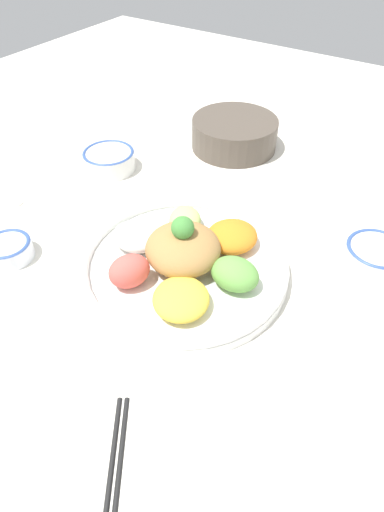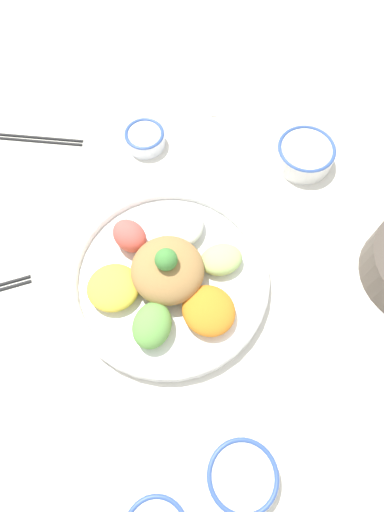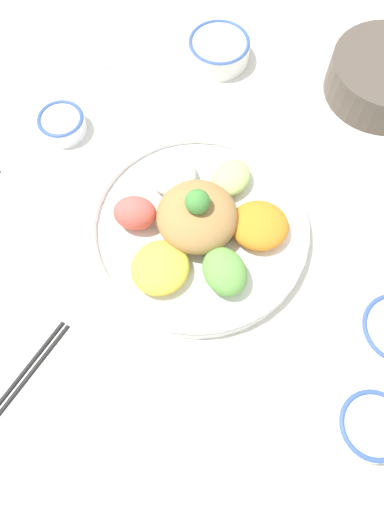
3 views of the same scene
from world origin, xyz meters
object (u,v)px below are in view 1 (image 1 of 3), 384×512
at_px(rice_bowl_blue, 109,159).
at_px(rice_bowl_plain, 9,249).
at_px(salad_platter, 184,260).
at_px(serving_spoon_main, 20,203).
at_px(chopsticks_pair_near, 114,479).
at_px(sauce_bowl_red, 375,255).
at_px(side_serving_bowl, 234,132).

bearing_deg(rice_bowl_blue, rice_bowl_plain, 98.57).
xyz_separation_m(salad_platter, serving_spoon_main, (0.41, 0.02, -0.03)).
relative_size(chopsticks_pair_near, serving_spoon_main, 1.39).
height_order(salad_platter, sauce_bowl_red, salad_platter).
xyz_separation_m(rice_bowl_blue, side_serving_bowl, (-0.19, -0.25, 0.02)).
bearing_deg(sauce_bowl_red, side_serving_bowl, -29.14).
bearing_deg(serving_spoon_main, rice_bowl_plain, 124.29).
relative_size(rice_bowl_blue, serving_spoon_main, 0.90).
height_order(rice_bowl_blue, side_serving_bowl, side_serving_bowl).
bearing_deg(rice_bowl_blue, side_serving_bowl, -127.55).
distance_m(salad_platter, side_serving_bowl, 0.47).
relative_size(salad_platter, serving_spoon_main, 2.80).
relative_size(sauce_bowl_red, serving_spoon_main, 0.82).
height_order(rice_bowl_blue, rice_bowl_plain, rice_bowl_blue).
bearing_deg(serving_spoon_main, chopsticks_pair_near, 139.47).
height_order(sauce_bowl_red, side_serving_bowl, side_serving_bowl).
relative_size(rice_bowl_blue, side_serving_bowl, 0.56).
height_order(salad_platter, chopsticks_pair_near, salad_platter).
bearing_deg(chopsticks_pair_near, side_serving_bowl, 165.45).
bearing_deg(salad_platter, rice_bowl_plain, 26.55).
distance_m(rice_bowl_blue, chopsticks_pair_near, 0.70).
xyz_separation_m(salad_platter, chopsticks_pair_near, (-0.13, 0.34, -0.02)).
xyz_separation_m(side_serving_bowl, chopsticks_pair_near, (-0.27, 0.78, -0.04)).
xyz_separation_m(rice_bowl_blue, serving_spoon_main, (0.07, 0.21, -0.02)).
relative_size(side_serving_bowl, chopsticks_pair_near, 1.15).
distance_m(sauce_bowl_red, rice_bowl_blue, 0.62).
distance_m(sauce_bowl_red, rice_bowl_plain, 0.67).
distance_m(chopsticks_pair_near, serving_spoon_main, 0.62).
height_order(salad_platter, rice_bowl_blue, salad_platter).
height_order(sauce_bowl_red, chopsticks_pair_near, sauce_bowl_red).
xyz_separation_m(side_serving_bowl, serving_spoon_main, (0.26, 0.47, -0.04)).
relative_size(salad_platter, sauce_bowl_red, 3.40).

